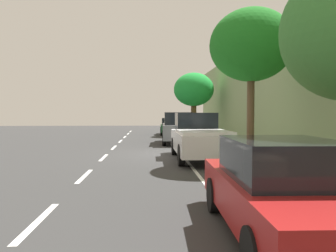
# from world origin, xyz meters

# --- Properties ---
(ground) EXTENTS (73.69, 73.69, 0.00)m
(ground) POSITION_xyz_m (0.00, 0.00, 0.00)
(ground) COLOR #323232
(sidewalk) EXTENTS (3.33, 46.05, 0.15)m
(sidewalk) POSITION_xyz_m (3.66, 0.00, 0.07)
(sidewalk) COLOR #A1B198
(sidewalk) RESTS_ON ground
(curb_edge) EXTENTS (0.16, 46.05, 0.15)m
(curb_edge) POSITION_xyz_m (1.92, 0.00, 0.07)
(curb_edge) COLOR gray
(curb_edge) RESTS_ON ground
(lane_stripe_centre) EXTENTS (0.14, 44.20, 0.01)m
(lane_stripe_centre) POSITION_xyz_m (-3.06, -0.93, 0.00)
(lane_stripe_centre) COLOR white
(lane_stripe_centre) RESTS_ON ground
(lane_stripe_bike_edge) EXTENTS (0.12, 46.05, 0.01)m
(lane_stripe_bike_edge) POSITION_xyz_m (0.45, 0.00, 0.00)
(lane_stripe_bike_edge) COLOR white
(lane_stripe_bike_edge) RESTS_ON ground
(building_facade) EXTENTS (0.50, 46.05, 6.40)m
(building_facade) POSITION_xyz_m (5.57, 0.00, 3.20)
(building_facade) COLOR gray
(building_facade) RESTS_ON ground
(parked_sedan_red_second) EXTENTS (1.94, 4.45, 1.52)m
(parked_sedan_red_second) POSITION_xyz_m (0.95, -10.32, 0.75)
(parked_sedan_red_second) COLOR maroon
(parked_sedan_red_second) RESTS_ON ground
(parked_pickup_white_mid) EXTENTS (2.03, 5.30, 1.95)m
(parked_pickup_white_mid) POSITION_xyz_m (0.99, -1.63, 0.90)
(parked_pickup_white_mid) COLOR white
(parked_pickup_white_mid) RESTS_ON ground
(parked_suv_grey_far) EXTENTS (2.12, 4.77, 1.99)m
(parked_suv_grey_far) POSITION_xyz_m (0.75, 5.64, 1.03)
(parked_suv_grey_far) COLOR slate
(parked_suv_grey_far) RESTS_ON ground
(parked_sedan_green_farthest) EXTENTS (1.95, 4.45, 1.52)m
(parked_sedan_green_farthest) POSITION_xyz_m (0.87, 14.45, 0.75)
(parked_sedan_green_farthest) COLOR #1E512D
(parked_sedan_green_farthest) RESTS_ON ground
(bicycle_at_curb) EXTENTS (1.42, 1.06, 0.74)m
(bicycle_at_curb) POSITION_xyz_m (1.45, 9.98, 0.37)
(bicycle_at_curb) COLOR black
(bicycle_at_curb) RESTS_ON ground
(cyclist_with_backpack) EXTENTS (0.54, 0.55, 1.77)m
(cyclist_with_backpack) POSITION_xyz_m (1.67, 9.52, 1.09)
(cyclist_with_backpack) COLOR #C6B284
(cyclist_with_backpack) RESTS_ON ground
(street_tree_far_end) EXTENTS (3.16, 3.16, 5.74)m
(street_tree_far_end) POSITION_xyz_m (2.79, -2.91, 4.48)
(street_tree_far_end) COLOR brown
(street_tree_far_end) RESTS_ON sidewalk
(street_tree_corner) EXTENTS (3.45, 3.45, 5.30)m
(street_tree_corner) POSITION_xyz_m (2.79, 12.90, 3.96)
(street_tree_corner) COLOR brown
(street_tree_corner) RESTS_ON sidewalk
(fire_hydrant) EXTENTS (0.22, 0.22, 0.84)m
(fire_hydrant) POSITION_xyz_m (2.35, -2.59, 0.57)
(fire_hydrant) COLOR red
(fire_hydrant) RESTS_ON sidewalk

